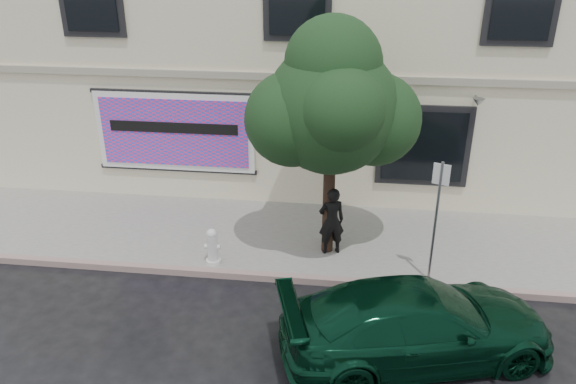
# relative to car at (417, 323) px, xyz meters

# --- Properties ---
(ground) EXTENTS (90.00, 90.00, 0.00)m
(ground) POSITION_rel_car_xyz_m (-2.70, 0.50, -0.69)
(ground) COLOR black
(ground) RESTS_ON ground
(sidewalk) EXTENTS (20.00, 3.50, 0.15)m
(sidewalk) POSITION_rel_car_xyz_m (-2.70, 3.75, -0.62)
(sidewalk) COLOR #9A9891
(sidewalk) RESTS_ON ground
(curb) EXTENTS (20.00, 0.18, 0.16)m
(curb) POSITION_rel_car_xyz_m (-2.70, 2.00, -0.62)
(curb) COLOR gray
(curb) RESTS_ON ground
(building) EXTENTS (20.00, 8.12, 7.00)m
(building) POSITION_rel_car_xyz_m (-2.70, 9.50, 2.81)
(building) COLOR beige
(building) RESTS_ON ground
(billboard) EXTENTS (4.30, 0.16, 2.20)m
(billboard) POSITION_rel_car_xyz_m (-5.90, 5.42, 1.36)
(billboard) COLOR white
(billboard) RESTS_ON ground
(car) EXTENTS (5.15, 3.34, 1.39)m
(car) POSITION_rel_car_xyz_m (0.00, 0.00, 0.00)
(car) COLOR black
(car) RESTS_ON ground
(pedestrian) EXTENTS (0.67, 0.54, 1.61)m
(pedestrian) POSITION_rel_car_xyz_m (-1.65, 3.08, 0.26)
(pedestrian) COLOR black
(pedestrian) RESTS_ON sidewalk
(umbrella) EXTENTS (1.42, 1.42, 0.82)m
(umbrella) POSITION_rel_car_xyz_m (-1.65, 3.08, 1.48)
(umbrella) COLOR black
(umbrella) RESTS_ON pedestrian
(street_tree) EXTENTS (2.75, 2.75, 4.75)m
(street_tree) POSITION_rel_car_xyz_m (-1.74, 3.16, 2.82)
(street_tree) COLOR black
(street_tree) RESTS_ON sidewalk
(fire_hydrant) EXTENTS (0.35, 0.33, 0.85)m
(fire_hydrant) POSITION_rel_car_xyz_m (-4.20, 2.30, -0.13)
(fire_hydrant) COLOR silver
(fire_hydrant) RESTS_ON sidewalk
(sign_pole) EXTENTS (0.32, 0.13, 2.68)m
(sign_pole) POSITION_rel_car_xyz_m (0.46, 2.20, 1.06)
(sign_pole) COLOR gray
(sign_pole) RESTS_ON sidewalk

